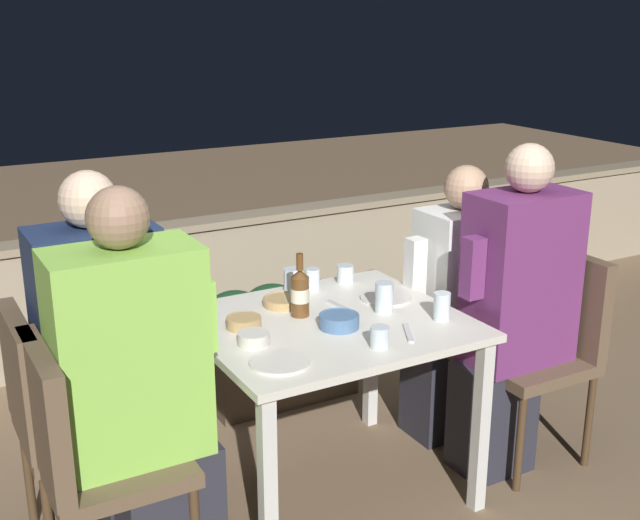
# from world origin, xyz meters

# --- Properties ---
(ground_plane) EXTENTS (16.00, 16.00, 0.00)m
(ground_plane) POSITION_xyz_m (0.00, 0.00, 0.00)
(ground_plane) COLOR #7A6047
(parapet_wall) EXTENTS (9.00, 0.18, 0.72)m
(parapet_wall) POSITION_xyz_m (0.00, 1.68, 0.36)
(parapet_wall) COLOR gray
(parapet_wall) RESTS_ON ground_plane
(dining_table) EXTENTS (0.98, 0.86, 0.73)m
(dining_table) POSITION_xyz_m (0.00, 0.00, 0.64)
(dining_table) COLOR silver
(dining_table) RESTS_ON ground_plane
(planter_hedge) EXTENTS (0.72, 0.47, 0.57)m
(planter_hedge) POSITION_xyz_m (0.20, 0.85, 0.32)
(planter_hedge) COLOR brown
(planter_hedge) RESTS_ON ground_plane
(chair_left_near) EXTENTS (0.45, 0.44, 0.89)m
(chair_left_near) POSITION_xyz_m (-0.96, -0.14, 0.54)
(chair_left_near) COLOR brown
(chair_left_near) RESTS_ON ground_plane
(person_green_blouse) EXTENTS (0.52, 0.26, 1.35)m
(person_green_blouse) POSITION_xyz_m (-0.76, -0.14, 0.68)
(person_green_blouse) COLOR #282833
(person_green_blouse) RESTS_ON ground_plane
(chair_left_far) EXTENTS (0.45, 0.44, 0.89)m
(chair_left_far) POSITION_xyz_m (-0.98, 0.16, 0.54)
(chair_left_far) COLOR brown
(chair_left_far) RESTS_ON ground_plane
(person_navy_jumper) EXTENTS (0.49, 0.26, 1.35)m
(person_navy_jumper) POSITION_xyz_m (-0.78, 0.16, 0.68)
(person_navy_jumper) COLOR #282833
(person_navy_jumper) RESTS_ON ground_plane
(chair_right_near) EXTENTS (0.45, 0.44, 0.89)m
(chair_right_near) POSITION_xyz_m (0.95, -0.18, 0.54)
(chair_right_near) COLOR brown
(chair_right_near) RESTS_ON ground_plane
(person_purple_stripe) EXTENTS (0.50, 0.26, 1.36)m
(person_purple_stripe) POSITION_xyz_m (0.75, -0.18, 0.69)
(person_purple_stripe) COLOR #282833
(person_purple_stripe) RESTS_ON ground_plane
(chair_right_far) EXTENTS (0.45, 0.44, 0.89)m
(chair_right_far) POSITION_xyz_m (0.93, 0.17, 0.54)
(chair_right_far) COLOR brown
(chair_right_far) RESTS_ON ground_plane
(person_white_polo) EXTENTS (0.47, 0.26, 1.22)m
(person_white_polo) POSITION_xyz_m (0.73, 0.17, 0.62)
(person_white_polo) COLOR #282833
(person_white_polo) RESTS_ON ground_plane
(beer_bottle) EXTENTS (0.07, 0.07, 0.25)m
(beer_bottle) POSITION_xyz_m (-0.07, 0.10, 0.83)
(beer_bottle) COLOR brown
(beer_bottle) RESTS_ON dining_table
(plate_0) EXTENTS (0.21, 0.21, 0.01)m
(plate_0) POSITION_xyz_m (0.32, 0.09, 0.74)
(plate_0) COLOR silver
(plate_0) RESTS_ON dining_table
(plate_1) EXTENTS (0.21, 0.21, 0.01)m
(plate_1) POSITION_xyz_m (-0.33, -0.25, 0.74)
(plate_1) COLOR silver
(plate_1) RESTS_ON dining_table
(bowl_0) EXTENTS (0.11, 0.11, 0.04)m
(bowl_0) POSITION_xyz_m (-0.34, -0.07, 0.76)
(bowl_0) COLOR beige
(bowl_0) RESTS_ON dining_table
(bowl_1) EXTENTS (0.15, 0.15, 0.05)m
(bowl_1) POSITION_xyz_m (-0.00, -0.08, 0.76)
(bowl_1) COLOR #4C709E
(bowl_1) RESTS_ON dining_table
(bowl_2) EXTENTS (0.13, 0.13, 0.04)m
(bowl_2) POSITION_xyz_m (-0.30, 0.09, 0.75)
(bowl_2) COLOR tan
(bowl_2) RESTS_ON dining_table
(bowl_3) EXTENTS (0.16, 0.16, 0.03)m
(bowl_3) POSITION_xyz_m (-0.07, 0.23, 0.75)
(bowl_3) COLOR tan
(bowl_3) RESTS_ON dining_table
(glass_cup_0) EXTENTS (0.07, 0.07, 0.12)m
(glass_cup_0) POSITION_xyz_m (0.23, -0.03, 0.79)
(glass_cup_0) COLOR silver
(glass_cup_0) RESTS_ON dining_table
(glass_cup_1) EXTENTS (0.06, 0.06, 0.11)m
(glass_cup_1) POSITION_xyz_m (0.37, -0.20, 0.78)
(glass_cup_1) COLOR silver
(glass_cup_1) RESTS_ON dining_table
(glass_cup_2) EXTENTS (0.07, 0.07, 0.09)m
(glass_cup_2) POSITION_xyz_m (0.04, 0.37, 0.78)
(glass_cup_2) COLOR silver
(glass_cup_2) RESTS_ON dining_table
(glass_cup_3) EXTENTS (0.06, 0.06, 0.09)m
(glass_cup_3) POSITION_xyz_m (0.12, 0.34, 0.78)
(glass_cup_3) COLOR silver
(glass_cup_3) RESTS_ON dining_table
(glass_cup_4) EXTENTS (0.07, 0.07, 0.08)m
(glass_cup_4) POSITION_xyz_m (0.03, -0.30, 0.77)
(glass_cup_4) COLOR silver
(glass_cup_4) RESTS_ON dining_table
(glass_cup_5) EXTENTS (0.07, 0.07, 0.08)m
(glass_cup_5) POSITION_xyz_m (0.28, 0.35, 0.77)
(glass_cup_5) COLOR silver
(glass_cup_5) RESTS_ON dining_table
(fork_0) EXTENTS (0.04, 0.17, 0.01)m
(fork_0) POSITION_xyz_m (0.11, 0.09, 0.73)
(fork_0) COLOR silver
(fork_0) RESTS_ON dining_table
(fork_1) EXTENTS (0.10, 0.16, 0.01)m
(fork_1) POSITION_xyz_m (0.19, -0.25, 0.73)
(fork_1) COLOR silver
(fork_1) RESTS_ON dining_table
(potted_plant) EXTENTS (0.29, 0.29, 0.66)m
(potted_plant) POSITION_xyz_m (1.36, 0.78, 0.40)
(potted_plant) COLOR brown
(potted_plant) RESTS_ON ground_plane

